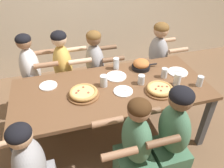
{
  "coord_description": "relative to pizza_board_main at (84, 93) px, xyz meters",
  "views": [
    {
      "loc": [
        -0.52,
        -1.82,
        2.15
      ],
      "look_at": [
        0.0,
        0.0,
        0.81
      ],
      "focal_mm": 35.0,
      "sensor_mm": 36.0,
      "label": 1
    }
  ],
  "objects": [
    {
      "name": "drinking_glass_b",
      "position": [
        0.24,
        0.11,
        0.03
      ],
      "size": [
        0.08,
        0.08,
        0.13
      ],
      "color": "silver",
      "rests_on": "dining_table"
    },
    {
      "name": "skillet_bowl",
      "position": [
        0.77,
        0.33,
        0.02
      ],
      "size": [
        0.32,
        0.22,
        0.12
      ],
      "color": "black",
      "rests_on": "dining_table"
    },
    {
      "name": "drinking_glass_e",
      "position": [
        0.65,
        0.04,
        0.02
      ],
      "size": [
        0.07,
        0.07,
        0.11
      ],
      "color": "silver",
      "rests_on": "dining_table"
    },
    {
      "name": "drinking_glass_c",
      "position": [
        0.47,
        0.41,
        0.04
      ],
      "size": [
        0.07,
        0.07,
        0.14
      ],
      "color": "silver",
      "rests_on": "dining_table"
    },
    {
      "name": "diner_far_center",
      "position": [
        0.28,
        0.73,
        -0.27
      ],
      "size": [
        0.51,
        0.4,
        1.14
      ],
      "rotation": [
        0.0,
        0.0,
        -1.57
      ],
      "color": "#99999E",
      "rests_on": "ground"
    },
    {
      "name": "empty_plate_d",
      "position": [
        0.41,
        -0.05,
        -0.02
      ],
      "size": [
        0.2,
        0.2,
        0.02
      ],
      "color": "white",
      "rests_on": "dining_table"
    },
    {
      "name": "diner_near_center",
      "position": [
        0.33,
        -0.64,
        -0.28
      ],
      "size": [
        0.51,
        0.4,
        1.12
      ],
      "rotation": [
        0.0,
        0.0,
        1.57
      ],
      "color": "#477556",
      "rests_on": "ground"
    },
    {
      "name": "diner_far_right",
      "position": [
        1.2,
        0.73,
        -0.25
      ],
      "size": [
        0.51,
        0.4,
        1.16
      ],
      "rotation": [
        0.0,
        0.0,
        -1.57
      ],
      "color": "#99999E",
      "rests_on": "ground"
    },
    {
      "name": "empty_plate_a",
      "position": [
        1.15,
        0.13,
        -0.02
      ],
      "size": [
        0.24,
        0.24,
        0.02
      ],
      "color": "white",
      "rests_on": "dining_table"
    },
    {
      "name": "diner_far_midleft",
      "position": [
        -0.14,
        0.73,
        -0.25
      ],
      "size": [
        0.51,
        0.4,
        1.19
      ],
      "rotation": [
        0.0,
        0.0,
        -1.57
      ],
      "color": "gold",
      "rests_on": "ground"
    },
    {
      "name": "diner_far_left",
      "position": [
        -0.54,
        0.73,
        -0.25
      ],
      "size": [
        0.51,
        0.4,
        1.2
      ],
      "rotation": [
        0.0,
        0.0,
        -1.57
      ],
      "color": "silver",
      "rests_on": "ground"
    },
    {
      "name": "pizza_board_main",
      "position": [
        0.0,
        0.0,
        0.0
      ],
      "size": [
        0.33,
        0.33,
        0.06
      ],
      "color": "brown",
      "rests_on": "dining_table"
    },
    {
      "name": "dining_table",
      "position": [
        0.32,
        0.05,
        -0.11
      ],
      "size": [
        2.1,
        0.93,
        0.76
      ],
      "color": "brown",
      "rests_on": "ground"
    },
    {
      "name": "ground_plane",
      "position": [
        0.32,
        0.05,
        -0.79
      ],
      "size": [
        18.0,
        18.0,
        0.0
      ],
      "primitive_type": "plane",
      "color": "brown",
      "rests_on": "ground"
    },
    {
      "name": "pizza_board_second",
      "position": [
        0.78,
        -0.15,
        -0.0
      ],
      "size": [
        0.31,
        0.31,
        0.06
      ],
      "color": "brown",
      "rests_on": "dining_table"
    },
    {
      "name": "drinking_glass_d",
      "position": [
        1.01,
        -0.09,
        0.04
      ],
      "size": [
        0.08,
        0.08,
        0.14
      ],
      "color": "silver",
      "rests_on": "dining_table"
    },
    {
      "name": "drinking_glass_a",
      "position": [
        0.95,
        0.08,
        0.02
      ],
      "size": [
        0.07,
        0.07,
        0.11
      ],
      "color": "silver",
      "rests_on": "dining_table"
    },
    {
      "name": "empty_plate_b",
      "position": [
        -0.34,
        0.27,
        -0.02
      ],
      "size": [
        0.19,
        0.19,
        0.02
      ],
      "color": "white",
      "rests_on": "dining_table"
    },
    {
      "name": "diner_near_midright",
      "position": [
        0.68,
        -0.64,
        -0.25
      ],
      "size": [
        0.51,
        0.4,
        1.16
      ],
      "rotation": [
        0.0,
        0.0,
        1.57
      ],
      "color": "#477556",
      "rests_on": "ground"
    },
    {
      "name": "drinking_glass_f",
      "position": [
        1.24,
        -0.17,
        0.02
      ],
      "size": [
        0.07,
        0.07,
        0.12
      ],
      "color": "silver",
      "rests_on": "dining_table"
    },
    {
      "name": "empty_plate_c",
      "position": [
        0.42,
        0.24,
        -0.02
      ],
      "size": [
        0.23,
        0.23,
        0.02
      ],
      "color": "white",
      "rests_on": "dining_table"
    }
  ]
}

